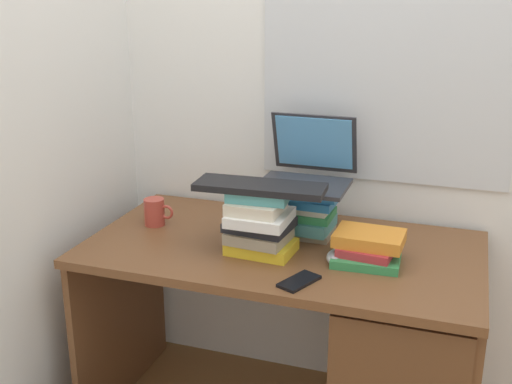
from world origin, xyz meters
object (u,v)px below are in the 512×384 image
object	(u,v)px
book_stack_keyboard_riser	(259,223)
book_stack_tall	(303,210)
cell_phone	(299,281)
laptop	(308,167)
keyboard	(260,187)
desk	(373,351)
computer_mouse	(336,256)
book_stack_side	(368,247)
mug	(155,212)

from	to	relation	value
book_stack_keyboard_riser	book_stack_tall	bearing A→B (deg)	65.90
book_stack_tall	cell_phone	world-z (taller)	book_stack_tall
laptop	keyboard	xyz separation A→B (m)	(-0.09, -0.27, -0.00)
desk	keyboard	world-z (taller)	keyboard
book_stack_tall	keyboard	size ratio (longest dim) A/B	0.58
book_stack_keyboard_riser	cell_phone	world-z (taller)	book_stack_keyboard_riser
keyboard	computer_mouse	size ratio (longest dim) A/B	4.04
book_stack_side	keyboard	distance (m)	0.39
mug	cell_phone	distance (m)	0.69
laptop	mug	bearing A→B (deg)	-163.25
book_stack_keyboard_riser	desk	bearing A→B (deg)	7.46
book_stack_keyboard_riser	laptop	size ratio (longest dim) A/B	0.75
laptop	mug	size ratio (longest dim) A/B	2.72
book_stack_keyboard_riser	laptop	distance (m)	0.31
book_stack_tall	book_stack_keyboard_riser	xyz separation A→B (m)	(-0.09, -0.21, 0.01)
desk	laptop	world-z (taller)	laptop
book_stack_side	laptop	xyz separation A→B (m)	(-0.26, 0.23, 0.18)
book_stack_side	desk	bearing A→B (deg)	11.86
keyboard	cell_phone	world-z (taller)	keyboard
book_stack_side	laptop	bearing A→B (deg)	138.68
laptop	book_stack_tall	bearing A→B (deg)	-86.77
book_stack_tall	cell_phone	bearing A→B (deg)	-76.73
desk	mug	size ratio (longest dim) A/B	11.62
book_stack_tall	book_stack_keyboard_riser	distance (m)	0.23
cell_phone	computer_mouse	bearing A→B (deg)	92.27
book_stack_keyboard_riser	computer_mouse	size ratio (longest dim) A/B	2.22
desk	book_stack_side	xyz separation A→B (m)	(-0.04, -0.01, 0.37)
laptop	computer_mouse	size ratio (longest dim) A/B	2.97
laptop	cell_phone	world-z (taller)	laptop
book_stack_side	mug	size ratio (longest dim) A/B	1.95
book_stack_side	cell_phone	size ratio (longest dim) A/B	1.63
laptop	computer_mouse	world-z (taller)	laptop
book_stack_tall	laptop	world-z (taller)	laptop
book_stack_side	computer_mouse	xyz separation A→B (m)	(-0.09, -0.04, -0.03)
book_stack_tall	computer_mouse	distance (m)	0.27
book_stack_tall	book_stack_side	world-z (taller)	book_stack_tall
book_stack_keyboard_riser	book_stack_side	size ratio (longest dim) A/B	1.04
desk	laptop	xyz separation A→B (m)	(-0.30, 0.22, 0.55)
book_stack_tall	mug	world-z (taller)	book_stack_tall
book_stack_side	keyboard	size ratio (longest dim) A/B	0.53
book_stack_keyboard_riser	book_stack_side	xyz separation A→B (m)	(0.35, 0.04, -0.05)
keyboard	cell_phone	distance (m)	0.34
desk	cell_phone	xyz separation A→B (m)	(-0.20, -0.23, 0.33)
book_stack_keyboard_riser	book_stack_side	bearing A→B (deg)	6.97
keyboard	mug	size ratio (longest dim) A/B	3.69
book_stack_tall	book_stack_side	xyz separation A→B (m)	(0.26, -0.17, -0.04)
computer_mouse	cell_phone	world-z (taller)	computer_mouse
book_stack_tall	computer_mouse	world-z (taller)	book_stack_tall
book_stack_tall	keyboard	bearing A→B (deg)	-113.96
cell_phone	book_stack_keyboard_riser	bearing A→B (deg)	159.35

